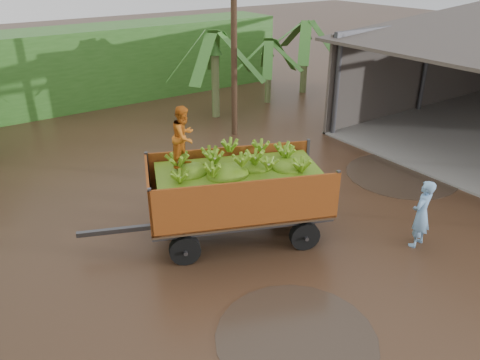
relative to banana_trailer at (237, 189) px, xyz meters
name	(u,v)px	position (x,y,z in m)	size (l,w,h in m)	color
ground	(343,235)	(2.33, -1.59, -1.38)	(100.00, 100.00, 0.00)	black
hedge_north	(73,68)	(0.33, 14.41, 0.42)	(22.00, 3.00, 3.60)	#2D661E
banana_trailer	(237,189)	(0.00, 0.00, 0.00)	(6.28, 3.77, 3.60)	#C65C1C
man_blue	(421,214)	(3.53, -2.99, -0.47)	(0.66, 0.43, 1.82)	#77A7D9
utility_pole	(234,43)	(4.30, 6.47, 2.32)	(1.20, 0.24, 7.27)	#47301E
banana_plants	(31,158)	(-4.02, 3.82, 0.49)	(23.98, 19.82, 4.34)	#2D661E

